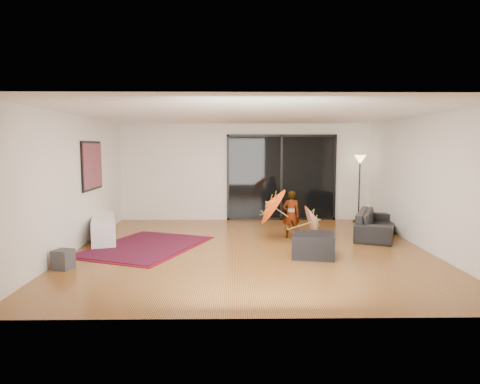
{
  "coord_description": "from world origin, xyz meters",
  "views": [
    {
      "loc": [
        -0.35,
        -8.48,
        2.09
      ],
      "look_at": [
        -0.21,
        0.63,
        1.1
      ],
      "focal_mm": 32.0,
      "sensor_mm": 36.0,
      "label": 1
    }
  ],
  "objects_px": {
    "media_console": "(103,228)",
    "child": "(291,214)",
    "sofa": "(376,224)",
    "ottoman": "(314,245)"
  },
  "relations": [
    {
      "from": "media_console",
      "to": "sofa",
      "type": "xyz_separation_m",
      "value": [
        6.2,
        0.26,
        0.03
      ]
    },
    {
      "from": "sofa",
      "to": "ottoman",
      "type": "relative_size",
      "value": 2.64
    },
    {
      "from": "ottoman",
      "to": "child",
      "type": "distance_m",
      "value": 1.7
    },
    {
      "from": "sofa",
      "to": "child",
      "type": "relative_size",
      "value": 1.88
    },
    {
      "from": "ottoman",
      "to": "child",
      "type": "xyz_separation_m",
      "value": [
        -0.21,
        1.65,
        0.32
      ]
    },
    {
      "from": "child",
      "to": "sofa",
      "type": "bearing_deg",
      "value": -176.3
    },
    {
      "from": "media_console",
      "to": "child",
      "type": "height_order",
      "value": "child"
    },
    {
      "from": "media_console",
      "to": "child",
      "type": "xyz_separation_m",
      "value": [
        4.21,
        0.14,
        0.27
      ]
    },
    {
      "from": "child",
      "to": "ottoman",
      "type": "bearing_deg",
      "value": 97.49
    },
    {
      "from": "ottoman",
      "to": "media_console",
      "type": "bearing_deg",
      "value": 161.09
    }
  ]
}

